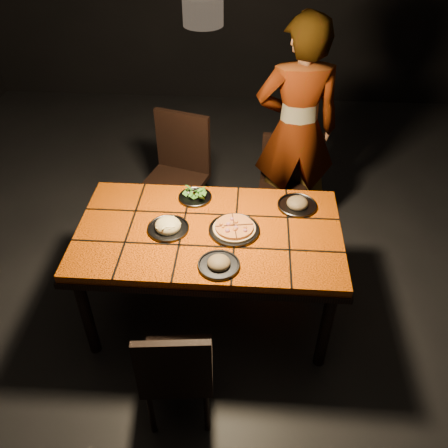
# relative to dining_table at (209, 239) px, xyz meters

# --- Properties ---
(room_shell) EXTENTS (6.04, 7.04, 3.08)m
(room_shell) POSITION_rel_dining_table_xyz_m (0.00, 0.00, 0.83)
(room_shell) COLOR black
(room_shell) RESTS_ON ground
(dining_table) EXTENTS (1.62, 0.92, 0.75)m
(dining_table) POSITION_rel_dining_table_xyz_m (0.00, 0.00, 0.00)
(dining_table) COLOR #D85306
(dining_table) RESTS_ON ground
(chair_near) EXTENTS (0.41, 0.41, 0.82)m
(chair_near) POSITION_rel_dining_table_xyz_m (-0.10, -0.80, -0.20)
(chair_near) COLOR black
(chair_near) RESTS_ON ground
(chair_far_left) EXTENTS (0.55, 0.55, 0.99)m
(chair_far_left) POSITION_rel_dining_table_xyz_m (-0.33, 0.95, -0.11)
(chair_far_left) COLOR black
(chair_far_left) RESTS_ON ground
(chair_far_right) EXTENTS (0.41, 0.41, 0.83)m
(chair_far_right) POSITION_rel_dining_table_xyz_m (0.50, 0.97, -0.20)
(chair_far_right) COLOR black
(chair_far_right) RESTS_ON ground
(diner) EXTENTS (0.67, 0.48, 1.74)m
(diner) POSITION_rel_dining_table_xyz_m (0.57, 1.06, 0.20)
(diner) COLOR brown
(diner) RESTS_ON ground
(pendant_lamp) EXTENTS (0.18, 0.18, 1.06)m
(pendant_lamp) POSITION_rel_dining_table_xyz_m (0.00, 0.00, 1.35)
(pendant_lamp) COLOR black
(pendant_lamp) RESTS_ON room_shell
(plate_pizza) EXTENTS (0.31, 0.31, 0.04)m
(plate_pizza) POSITION_rel_dining_table_xyz_m (0.15, -0.00, 0.10)
(plate_pizza) COLOR #333438
(plate_pizza) RESTS_ON dining_table
(plate_pasta) EXTENTS (0.25, 0.25, 0.08)m
(plate_pasta) POSITION_rel_dining_table_xyz_m (-0.24, -0.02, 0.10)
(plate_pasta) COLOR #333438
(plate_pasta) RESTS_ON dining_table
(plate_salad) EXTENTS (0.22, 0.22, 0.07)m
(plate_salad) POSITION_rel_dining_table_xyz_m (-0.12, 0.31, 0.10)
(plate_salad) COLOR #333438
(plate_salad) RESTS_ON dining_table
(plate_mushroom_a) EXTENTS (0.24, 0.24, 0.08)m
(plate_mushroom_a) POSITION_rel_dining_table_xyz_m (0.08, -0.31, 0.10)
(plate_mushroom_a) COLOR #333438
(plate_mushroom_a) RESTS_ON dining_table
(plate_mushroom_b) EXTENTS (0.25, 0.25, 0.08)m
(plate_mushroom_b) POSITION_rel_dining_table_xyz_m (0.54, 0.27, 0.10)
(plate_mushroom_b) COLOR #333438
(plate_mushroom_b) RESTS_ON dining_table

